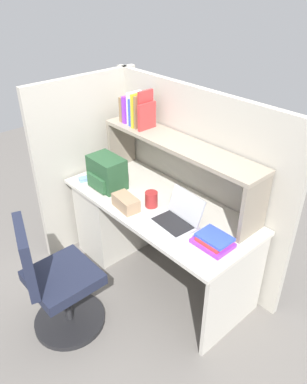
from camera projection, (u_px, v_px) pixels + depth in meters
The scene contains 14 objects.
ground_plane at pixel (158, 273), 3.22m from camera, with size 8.00×8.00×0.00m, color slate.
desk at pixel (128, 216), 3.25m from camera, with size 1.60×0.70×0.73m.
cubicle_partition_rear at pixel (192, 181), 3.03m from camera, with size 1.84×0.05×1.55m, color #B2ADA0.
cubicle_partition_left at pixel (90, 162), 3.32m from camera, with size 0.05×1.06×1.55m, color #B2ADA0.
overhead_hutch at pixel (178, 154), 2.77m from camera, with size 1.44×0.28×0.45m.
reference_books_on_shelf at pixel (138, 110), 2.95m from camera, with size 0.29×0.19×0.30m.
laptop at pixel (178, 217), 2.59m from camera, with size 0.33×0.29×0.22m.
backpack at pixel (106, 173), 2.99m from camera, with size 0.30×0.23×0.26m.
computer_mouse at pixel (85, 179), 3.13m from camera, with size 0.06×0.10×0.03m, color #7299C6.
paper_cup at pixel (103, 167), 3.22m from camera, with size 0.08×0.08×0.11m, color white.
tissue_box at pixel (126, 203), 2.75m from camera, with size 0.22×0.12×0.10m, color #9E7F60.
snack_canister at pixel (151, 199), 2.77m from camera, with size 0.10×0.10×0.12m, color maroon.
desk_book_stack at pixel (214, 241), 2.39m from camera, with size 0.24×0.19×0.08m.
office_chair at pixel (56, 286), 2.56m from camera, with size 0.52×0.54×0.93m.
Camera 1 is at (1.73, -1.62, 2.29)m, focal length 34.64 mm.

